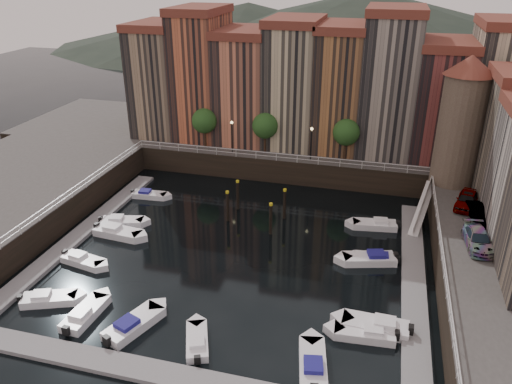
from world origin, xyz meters
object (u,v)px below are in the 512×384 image
(corner_tower, at_px, (461,119))
(car_a, at_px, (467,201))
(car_b, at_px, (482,216))
(boat_left_1, at_px, (82,260))
(boat_left_0, at_px, (48,299))
(gangway, at_px, (423,206))
(boat_left_2, at_px, (117,232))
(car_c, at_px, (478,240))
(mooring_pilings, at_px, (255,206))

(corner_tower, relative_size, car_a, 2.94)
(car_b, bearing_deg, car_a, 96.59)
(boat_left_1, bearing_deg, car_a, 33.83)
(boat_left_0, height_order, car_b, car_b)
(boat_left_1, height_order, car_b, car_b)
(corner_tower, distance_m, boat_left_1, 40.28)
(car_a, height_order, car_b, car_b)
(gangway, xyz_separation_m, car_b, (4.86, -4.71, 1.88))
(boat_left_2, bearing_deg, boat_left_1, -90.92)
(boat_left_0, distance_m, car_c, 36.01)
(car_c, bearing_deg, mooring_pilings, 160.60)
(boat_left_0, relative_size, car_c, 0.94)
(boat_left_2, bearing_deg, car_c, 7.52)
(gangway, relative_size, boat_left_0, 1.79)
(boat_left_0, height_order, car_a, car_a)
(boat_left_2, relative_size, car_a, 1.12)
(boat_left_2, bearing_deg, corner_tower, 30.28)
(car_c, bearing_deg, gangway, 107.39)
(corner_tower, bearing_deg, gangway, -122.80)
(mooring_pilings, height_order, car_b, car_b)
(gangway, bearing_deg, car_c, -67.29)
(corner_tower, relative_size, car_b, 2.84)
(gangway, distance_m, car_a, 4.60)
(boat_left_1, distance_m, car_a, 37.19)
(car_b, bearing_deg, boat_left_1, -173.36)
(boat_left_2, bearing_deg, car_b, 15.11)
(boat_left_0, bearing_deg, car_a, 9.54)
(gangway, relative_size, boat_left_2, 1.58)
(gangway, bearing_deg, boat_left_1, -151.59)
(boat_left_1, distance_m, car_c, 34.94)
(boat_left_0, distance_m, car_b, 38.75)
(boat_left_0, xyz_separation_m, car_a, (33.45, 20.43, 3.44))
(car_a, xyz_separation_m, car_b, (1.01, -3.05, 0.00))
(corner_tower, height_order, car_b, corner_tower)
(corner_tower, distance_m, car_b, 11.39)
(boat_left_1, bearing_deg, car_c, 22.01)
(car_c, bearing_deg, boat_left_1, -173.85)
(corner_tower, xyz_separation_m, car_b, (1.96, -9.21, -6.39))
(boat_left_0, relative_size, boat_left_2, 0.88)
(gangway, relative_size, boat_left_1, 1.82)
(gangway, xyz_separation_m, car_c, (3.93, -9.39, 1.80))
(gangway, distance_m, car_b, 7.03)
(boat_left_2, height_order, car_c, car_c)
(boat_left_2, xyz_separation_m, car_b, (34.46, 6.20, 3.40))
(corner_tower, xyz_separation_m, car_a, (0.95, -6.17, -6.40))
(car_a, distance_m, car_b, 3.21)
(mooring_pilings, xyz_separation_m, car_b, (21.95, -0.60, 2.15))
(gangway, relative_size, car_a, 1.78)
(boat_left_2, relative_size, car_b, 1.09)
(boat_left_2, bearing_deg, mooring_pilings, 33.43)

